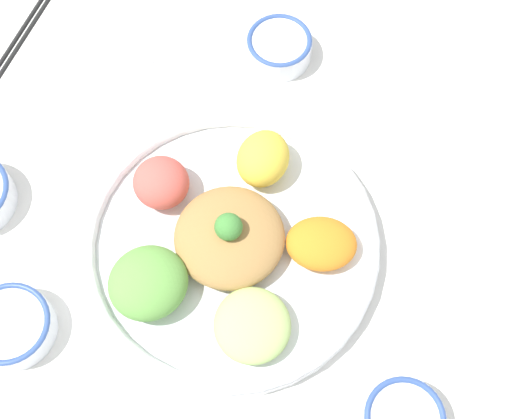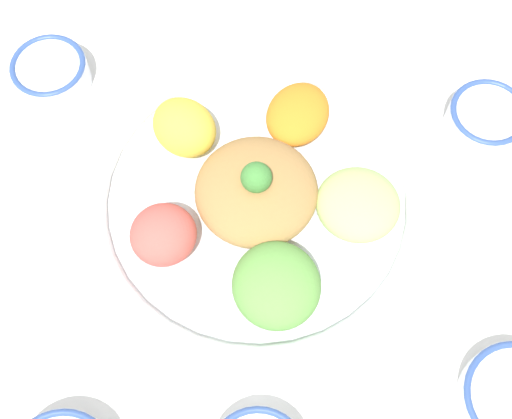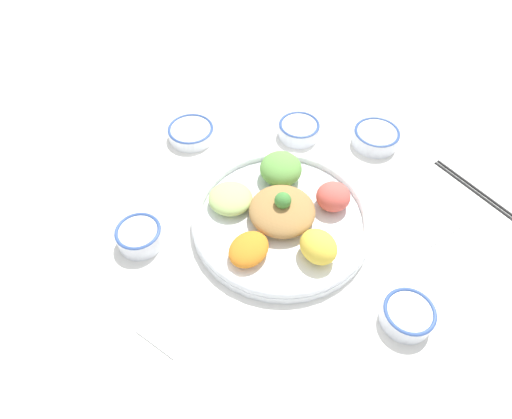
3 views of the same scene
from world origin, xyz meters
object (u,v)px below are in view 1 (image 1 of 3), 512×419
(serving_spoon_main, at_px, (147,63))
(rice_bowl_plain, at_px, (11,326))
(salad_platter, at_px, (227,244))
(chopsticks_pair_near, at_px, (17,41))
(sauce_bowl_far, at_px, (279,47))
(serving_spoon_extra, at_px, (507,316))

(serving_spoon_main, bearing_deg, rice_bowl_plain, 94.22)
(salad_platter, relative_size, chopsticks_pair_near, 2.18)
(sauce_bowl_far, xyz_separation_m, chopsticks_pair_near, (0.18, 0.35, -0.02))
(salad_platter, bearing_deg, rice_bowl_plain, 88.94)
(sauce_bowl_far, relative_size, chopsticks_pair_near, 0.54)
(sauce_bowl_far, bearing_deg, rice_bowl_plain, 118.12)
(chopsticks_pair_near, relative_size, serving_spoon_main, 1.57)
(chopsticks_pair_near, xyz_separation_m, serving_spoon_main, (-0.11, -0.17, -0.00))
(chopsticks_pair_near, height_order, serving_spoon_main, chopsticks_pair_near)
(serving_spoon_main, height_order, serving_spoon_extra, same)
(rice_bowl_plain, distance_m, serving_spoon_main, 0.43)
(sauce_bowl_far, xyz_separation_m, serving_spoon_main, (0.06, 0.19, -0.02))
(salad_platter, height_order, rice_bowl_plain, salad_platter)
(sauce_bowl_far, relative_size, serving_spoon_main, 0.84)
(serving_spoon_main, relative_size, serving_spoon_extra, 0.86)
(rice_bowl_plain, height_order, serving_spoon_main, rice_bowl_plain)
(salad_platter, bearing_deg, serving_spoon_main, -0.20)
(sauce_bowl_far, distance_m, serving_spoon_extra, 0.49)
(rice_bowl_plain, bearing_deg, salad_platter, -91.06)
(sauce_bowl_far, distance_m, serving_spoon_main, 0.20)
(serving_spoon_main, bearing_deg, serving_spoon_extra, 164.63)
(rice_bowl_plain, xyz_separation_m, chopsticks_pair_near, (0.43, -0.12, -0.02))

